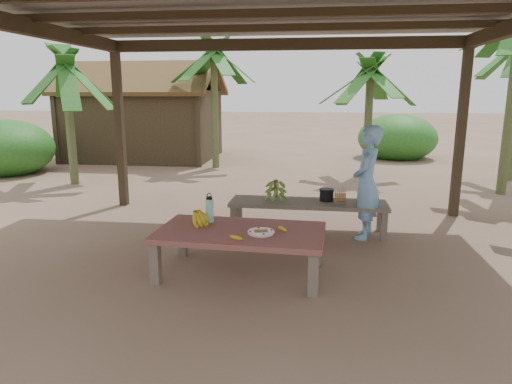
# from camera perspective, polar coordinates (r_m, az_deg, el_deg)

# --- Properties ---
(ground) EXTENTS (80.00, 80.00, 0.00)m
(ground) POSITION_cam_1_polar(r_m,az_deg,el_deg) (5.60, 1.40, -8.14)
(ground) COLOR brown
(ground) RESTS_ON ground
(pavilion) EXTENTS (6.60, 5.60, 2.95)m
(pavilion) POSITION_cam_1_polar(r_m,az_deg,el_deg) (5.29, 1.40, 21.23)
(pavilion) COLOR black
(pavilion) RESTS_ON ground
(work_table) EXTENTS (1.85, 1.10, 0.50)m
(work_table) POSITION_cam_1_polar(r_m,az_deg,el_deg) (4.99, -1.94, -5.49)
(work_table) COLOR brown
(work_table) RESTS_ON ground
(bench) EXTENTS (2.21, 0.63, 0.45)m
(bench) POSITION_cam_1_polar(r_m,az_deg,el_deg) (6.49, 6.51, -1.68)
(bench) COLOR brown
(bench) RESTS_ON ground
(ripe_banana_bunch) EXTENTS (0.30, 0.25, 0.18)m
(ripe_banana_bunch) POSITION_cam_1_polar(r_m,az_deg,el_deg) (5.19, -7.62, -3.09)
(ripe_banana_bunch) COLOR yellow
(ripe_banana_bunch) RESTS_ON work_table
(plate) EXTENTS (0.28, 0.28, 0.04)m
(plate) POSITION_cam_1_polar(r_m,az_deg,el_deg) (4.82, 0.63, -5.07)
(plate) COLOR white
(plate) RESTS_ON work_table
(loose_banana_front) EXTENTS (0.15, 0.08, 0.04)m
(loose_banana_front) POSITION_cam_1_polar(r_m,az_deg,el_deg) (4.65, -2.51, -5.72)
(loose_banana_front) COLOR yellow
(loose_banana_front) RESTS_ON work_table
(loose_banana_side) EXTENTS (0.13, 0.12, 0.04)m
(loose_banana_side) POSITION_cam_1_polar(r_m,az_deg,el_deg) (4.94, 3.32, -4.61)
(loose_banana_side) COLOR yellow
(loose_banana_side) RESTS_ON work_table
(water_flask) EXTENTS (0.09, 0.09, 0.34)m
(water_flask) POSITION_cam_1_polar(r_m,az_deg,el_deg) (5.26, -5.84, -2.22)
(water_flask) COLOR #43D3CF
(water_flask) RESTS_ON work_table
(green_banana_stalk) EXTENTS (0.28, 0.28, 0.32)m
(green_banana_stalk) POSITION_cam_1_polar(r_m,az_deg,el_deg) (6.47, 2.50, 0.29)
(green_banana_stalk) COLOR #598C2D
(green_banana_stalk) RESTS_ON bench
(cooking_pot) EXTENTS (0.20, 0.20, 0.17)m
(cooking_pot) POSITION_cam_1_polar(r_m,az_deg,el_deg) (6.54, 8.82, -0.39)
(cooking_pot) COLOR black
(cooking_pot) RESTS_ON bench
(skewer_rack) EXTENTS (0.18, 0.08, 0.24)m
(skewer_rack) POSITION_cam_1_polar(r_m,az_deg,el_deg) (6.40, 10.49, -0.39)
(skewer_rack) COLOR #A57F47
(skewer_rack) RESTS_ON bench
(woman) EXTENTS (0.50, 0.64, 1.54)m
(woman) POSITION_cam_1_polar(r_m,az_deg,el_deg) (6.32, 13.66, 1.15)
(woman) COLOR #79B2E6
(woman) RESTS_ON ground
(hut) EXTENTS (4.40, 3.43, 2.85)m
(hut) POSITION_cam_1_polar(r_m,az_deg,el_deg) (14.17, -13.62, 8.60)
(hut) COLOR black
(hut) RESTS_ON ground
(banana_plant_n) EXTENTS (1.80, 1.80, 2.69)m
(banana_plant_n) POSITION_cam_1_polar(r_m,az_deg,el_deg) (10.97, 14.09, 13.35)
(banana_plant_n) COLOR #596638
(banana_plant_n) RESTS_ON ground
(banana_plant_nw) EXTENTS (1.80, 1.80, 3.22)m
(banana_plant_nw) POSITION_cam_1_polar(r_m,az_deg,el_deg) (12.05, -5.28, 15.99)
(banana_plant_nw) COLOR #596638
(banana_plant_nw) RESTS_ON ground
(banana_plant_w) EXTENTS (1.80, 1.80, 2.72)m
(banana_plant_w) POSITION_cam_1_polar(r_m,az_deg,el_deg) (10.54, -22.66, 13.00)
(banana_plant_w) COLOR #596638
(banana_plant_w) RESTS_ON ground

